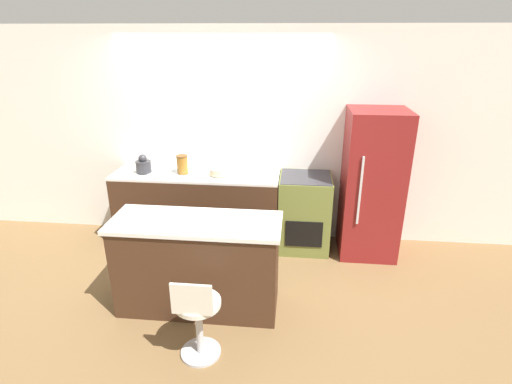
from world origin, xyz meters
The scene contains 10 objects.
ground_plane centered at (0.00, 0.00, 0.00)m, with size 14.00×14.00×0.00m, color brown.
wall_back centered at (0.00, 0.64, 1.30)m, with size 8.00×0.06×2.60m.
back_counter centered at (-0.30, 0.31, 0.46)m, with size 2.01×0.59×0.93m.
kitchen_island centered at (0.01, -0.96, 0.46)m, with size 1.57×0.60×0.92m.
oven_range centered at (1.02, 0.31, 0.46)m, with size 0.61×0.60×0.93m.
refrigerator centered at (1.78, 0.29, 0.87)m, with size 0.65×0.66×1.73m.
stool_chair centered at (0.16, -1.63, 0.39)m, with size 0.37×0.37×0.79m.
kettle centered at (-0.94, 0.28, 1.02)m, with size 0.18×0.18×0.22m.
mixing_bowl centered at (-0.01, 0.28, 0.97)m, with size 0.22×0.22×0.08m.
canister_jar centered at (-0.45, 0.28, 1.04)m, with size 0.13×0.13×0.22m.
Camera 1 is at (0.89, -4.14, 2.51)m, focal length 28.00 mm.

